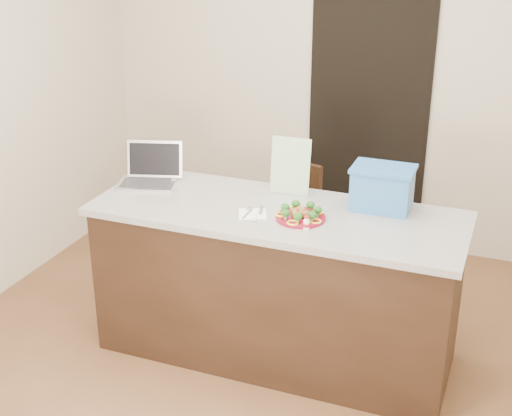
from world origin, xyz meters
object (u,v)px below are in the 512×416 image
at_px(yogurt_bottle, 306,224).
at_px(laptop, 150,172).
at_px(napkin, 253,214).
at_px(island, 276,284).
at_px(chair, 294,215).
at_px(plate, 301,217).
at_px(blue_box, 382,188).

relative_size(yogurt_bottle, laptop, 0.18).
xyz_separation_m(napkin, laptop, (-0.75, 0.24, 0.06)).
xyz_separation_m(island, yogurt_bottle, (0.22, -0.18, 0.49)).
bearing_deg(napkin, yogurt_bottle, -13.12).
bearing_deg(island, napkin, -135.23).
bearing_deg(laptop, chair, 33.04).
relative_size(plate, chair, 0.31).
bearing_deg(napkin, plate, 7.52).
height_order(napkin, blue_box, blue_box).
bearing_deg(blue_box, napkin, -152.27).
bearing_deg(napkin, laptop, 162.55).
relative_size(island, blue_box, 6.12).
bearing_deg(island, chair, 102.34).
distance_m(plate, yogurt_bottle, 0.13).
bearing_deg(blue_box, island, -156.48).
bearing_deg(plate, napkin, -172.48).
xyz_separation_m(island, blue_box, (0.52, 0.23, 0.58)).
bearing_deg(yogurt_bottle, laptop, 163.85).
height_order(napkin, yogurt_bottle, yogurt_bottle).
height_order(laptop, chair, laptop).
xyz_separation_m(yogurt_bottle, blue_box, (0.30, 0.41, 0.09)).
relative_size(plate, yogurt_bottle, 3.72).
xyz_separation_m(plate, yogurt_bottle, (0.07, -0.11, 0.02)).
height_order(plate, chair, plate).
height_order(plate, blue_box, blue_box).
bearing_deg(yogurt_bottle, plate, 121.14).
bearing_deg(yogurt_bottle, chair, 111.17).
bearing_deg(laptop, plate, -28.24).
relative_size(island, laptop, 5.29).
height_order(island, napkin, napkin).
height_order(plate, yogurt_bottle, yogurt_bottle).
distance_m(island, laptop, 1.01).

